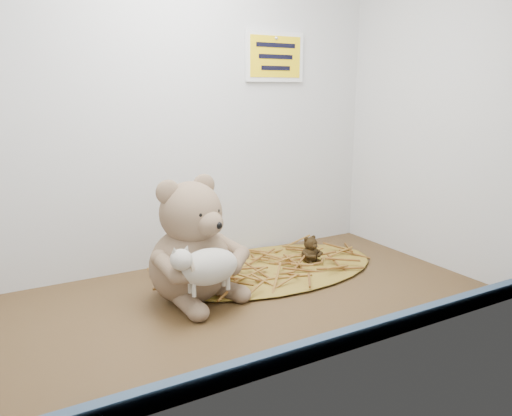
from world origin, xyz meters
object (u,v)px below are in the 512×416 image
main_teddy (190,239)px  mini_teddy_brown (310,248)px  toy_lamb (209,267)px  mini_teddy_tan (229,259)px

main_teddy → mini_teddy_brown: (36.19, 4.83, -9.17)cm
mini_teddy_brown → toy_lamb: bearing=-164.7°
toy_lamb → mini_teddy_tan: toy_lamb is taller
main_teddy → toy_lamb: 10.51cm
main_teddy → mini_teddy_brown: 37.65cm
main_teddy → mini_teddy_brown: size_ratio=3.84×
mini_teddy_tan → mini_teddy_brown: mini_teddy_brown is taller
toy_lamb → mini_teddy_tan: size_ratio=2.40×
mini_teddy_tan → main_teddy: bearing=-148.5°
main_teddy → mini_teddy_tan: (13.45, 7.97, -9.34)cm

